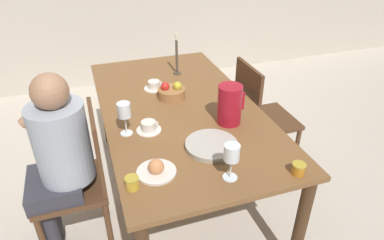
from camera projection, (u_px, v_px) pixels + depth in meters
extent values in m
plane|color=beige|center=(181.00, 190.00, 2.67)|extent=(20.00, 20.00, 0.00)
cube|color=brown|center=(179.00, 108.00, 2.29)|extent=(1.00, 1.85, 0.03)
cylinder|color=#472D19|center=(300.00, 226.00, 1.90)|extent=(0.07, 0.07, 0.72)
cylinder|color=#472D19|center=(105.00, 107.00, 3.06)|extent=(0.07, 0.07, 0.72)
cylinder|color=#472D19|center=(197.00, 93.00, 3.30)|extent=(0.07, 0.07, 0.72)
cylinder|color=#51331E|center=(46.00, 201.00, 2.27)|extent=(0.04, 0.04, 0.42)
cylinder|color=#51331E|center=(109.00, 228.00, 2.07)|extent=(0.04, 0.04, 0.42)
cylinder|color=#51331E|center=(103.00, 188.00, 2.37)|extent=(0.04, 0.04, 0.42)
cube|color=#51331E|center=(69.00, 187.00, 2.05)|extent=(0.42, 0.42, 0.03)
cube|color=#51331E|center=(97.00, 147.00, 1.98)|extent=(0.03, 0.39, 0.47)
cylinder|color=#51331E|center=(272.00, 128.00, 3.04)|extent=(0.04, 0.04, 0.42)
cylinder|color=#51331E|center=(296.00, 151.00, 2.74)|extent=(0.04, 0.04, 0.42)
cylinder|color=#51331E|center=(234.00, 135.00, 2.94)|extent=(0.04, 0.04, 0.42)
cylinder|color=#51331E|center=(254.00, 160.00, 2.64)|extent=(0.04, 0.04, 0.42)
cube|color=#51331E|center=(267.00, 120.00, 2.72)|extent=(0.42, 0.42, 0.03)
cube|color=#51331E|center=(247.00, 95.00, 2.54)|extent=(0.03, 0.39, 0.47)
cylinder|color=#33333D|center=(51.00, 231.00, 2.04)|extent=(0.09, 0.09, 0.45)
cylinder|color=#33333D|center=(51.00, 212.00, 2.17)|extent=(0.09, 0.09, 0.45)
cube|color=#33333D|center=(55.00, 185.00, 1.98)|extent=(0.30, 0.34, 0.11)
cylinder|color=#9EA8B7|center=(62.00, 143.00, 1.86)|extent=(0.30, 0.30, 0.46)
sphere|color=#A37556|center=(49.00, 91.00, 1.70)|extent=(0.19, 0.19, 0.19)
cylinder|color=#A37556|center=(39.00, 110.00, 1.95)|extent=(0.25, 0.06, 0.20)
cylinder|color=#A31423|center=(230.00, 105.00, 2.04)|extent=(0.15, 0.15, 0.25)
cube|color=#A31423|center=(242.00, 101.00, 2.05)|extent=(0.02, 0.02, 0.11)
cone|color=#A31423|center=(221.00, 91.00, 1.97)|extent=(0.04, 0.04, 0.04)
cylinder|color=white|center=(127.00, 133.00, 1.99)|extent=(0.07, 0.07, 0.00)
cylinder|color=white|center=(126.00, 125.00, 1.96)|extent=(0.01, 0.01, 0.11)
cylinder|color=white|center=(124.00, 110.00, 1.91)|extent=(0.08, 0.08, 0.08)
cylinder|color=white|center=(230.00, 177.00, 1.66)|extent=(0.07, 0.07, 0.00)
cylinder|color=white|center=(231.00, 168.00, 1.63)|extent=(0.01, 0.01, 0.11)
cylinder|color=white|center=(232.00, 153.00, 1.58)|extent=(0.08, 0.08, 0.08)
cylinder|color=gold|center=(232.00, 156.00, 1.59)|extent=(0.06, 0.06, 0.04)
cylinder|color=silver|center=(149.00, 130.00, 2.02)|extent=(0.15, 0.15, 0.01)
cylinder|color=silver|center=(149.00, 126.00, 2.00)|extent=(0.09, 0.09, 0.05)
cube|color=silver|center=(157.00, 124.00, 2.02)|extent=(0.01, 0.01, 0.03)
cylinder|color=silver|center=(154.00, 88.00, 2.50)|extent=(0.15, 0.15, 0.01)
cylinder|color=silver|center=(154.00, 85.00, 2.48)|extent=(0.09, 0.09, 0.05)
cube|color=silver|center=(161.00, 83.00, 2.50)|extent=(0.01, 0.01, 0.03)
cylinder|color=#B7B2A8|center=(211.00, 146.00, 1.87)|extent=(0.28, 0.28, 0.02)
cylinder|color=#B7B2A8|center=(211.00, 144.00, 1.86)|extent=(0.29, 0.29, 0.01)
cylinder|color=silver|center=(156.00, 172.00, 1.69)|extent=(0.20, 0.20, 0.01)
sphere|color=tan|center=(156.00, 167.00, 1.67)|extent=(0.08, 0.08, 0.08)
cylinder|color=#C67A1E|center=(298.00, 169.00, 1.67)|extent=(0.06, 0.06, 0.06)
cylinder|color=gold|center=(299.00, 165.00, 1.66)|extent=(0.07, 0.07, 0.01)
cylinder|color=gold|center=(132.00, 183.00, 1.59)|extent=(0.06, 0.06, 0.06)
cylinder|color=gold|center=(132.00, 178.00, 1.57)|extent=(0.07, 0.07, 0.01)
cylinder|color=#9E6B3D|center=(172.00, 93.00, 2.37)|extent=(0.19, 0.19, 0.06)
sphere|color=gold|center=(178.00, 86.00, 2.35)|extent=(0.06, 0.06, 0.06)
sphere|color=red|center=(165.00, 87.00, 2.34)|extent=(0.06, 0.06, 0.06)
cylinder|color=#4C4238|center=(177.00, 73.00, 2.73)|extent=(0.06, 0.06, 0.01)
cylinder|color=#4C4238|center=(177.00, 56.00, 2.66)|extent=(0.02, 0.02, 0.26)
cylinder|color=beige|center=(176.00, 37.00, 2.58)|extent=(0.02, 0.02, 0.05)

